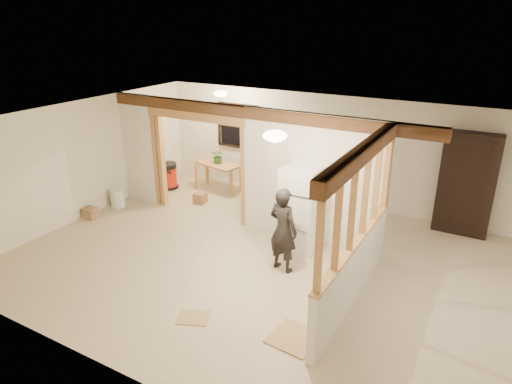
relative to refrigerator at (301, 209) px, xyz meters
The scene contains 28 objects.
floor 1.16m from the refrigerator, 103.27° to the right, with size 9.00×6.50×0.01m, color #C2AC90.
ceiling 1.90m from the refrigerator, 103.27° to the right, with size 9.00×6.50×0.01m, color white.
wall_back 2.48m from the refrigerator, 94.55° to the left, with size 9.00×0.01×2.50m, color silver.
wall_front 4.10m from the refrigerator, 92.72° to the right, with size 9.00×0.01×2.50m, color silver.
wall_left 4.79m from the refrigerator, behind, with size 0.01×6.50×2.50m, color silver.
partition_left_stub 4.28m from the refrigerator, behind, with size 0.90×0.12×2.50m, color silver.
partition_center 0.59m from the refrigerator, 89.01° to the left, with size 2.80×0.12×2.50m, color silver.
doorway_frame 2.64m from the refrigerator, behind, with size 2.46×0.14×2.20m, color tan.
header_beam_back 2.02m from the refrigerator, 162.35° to the left, with size 7.00×0.18×0.22m, color #54331C.
header_beam_right 2.44m from the refrigerator, 40.95° to the right, with size 0.18×3.30×0.22m, color #54331C.
pony_wall 1.89m from the refrigerator, 40.95° to the right, with size 0.12×3.20×1.00m, color silver.
stud_partition 2.05m from the refrigerator, 40.95° to the right, with size 0.14×3.20×1.32m, color tan.
window_back 3.73m from the refrigerator, 139.93° to the left, with size 1.12×0.10×1.10m, color black.
ceiling_dome_main 2.14m from the refrigerator, 85.39° to the right, with size 0.36×0.36×0.16m, color #FFEABF.
ceiling_dome_util 3.50m from the refrigerator, 151.22° to the left, with size 0.32×0.32×0.14m, color #FFEABF.
hanging_bulb 2.71m from the refrigerator, 160.43° to the left, with size 0.07×0.07×0.07m, color #FFD88C.
refrigerator is the anchor object (origin of this frame).
woman 0.87m from the refrigerator, 85.96° to the right, with size 0.55×0.36×1.50m, color black.
work_table 3.53m from the refrigerator, 149.53° to the left, with size 1.12×0.56×0.70m, color tan.
potted_plant 3.51m from the refrigerator, 149.45° to the left, with size 0.33×0.28×0.36m, color #2A632D.
shop_vac 4.44m from the refrigerator, 163.21° to the left, with size 0.51×0.51×0.66m, color #B51D0B.
bookshelf 3.37m from the refrigerator, 40.66° to the left, with size 1.03×0.34×2.06m, color black.
bucket 4.51m from the refrigerator, behind, with size 0.32×0.32×0.41m, color silver.
box_util_a 2.38m from the refrigerator, 141.47° to the left, with size 0.37×0.32×0.32m, color #996F4A.
box_util_b 3.15m from the refrigerator, 163.42° to the left, with size 0.26×0.26×0.24m, color #996F4A.
box_front 4.68m from the refrigerator, 167.50° to the right, with size 0.29×0.24×0.24m, color #996F4A.
floor_panel_near 2.76m from the refrigerator, 67.45° to the right, with size 0.61×0.61×0.02m, color tan.
floor_panel_far 2.89m from the refrigerator, 99.42° to the right, with size 0.45×0.36×0.01m, color tan.
Camera 1 is at (3.24, -6.29, 4.13)m, focal length 32.00 mm.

